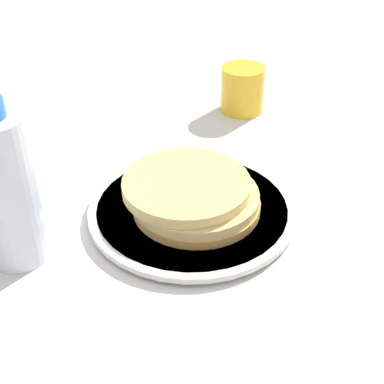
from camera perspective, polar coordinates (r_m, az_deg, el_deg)
The scene contains 5 objects.
ground_plane at distance 0.64m, azimuth 3.04°, elevation -2.92°, with size 4.00×4.00×0.00m, color silver.
plate at distance 0.65m, azimuth 0.00°, elevation -1.89°, with size 0.25×0.25×0.01m.
pancake_stack at distance 0.63m, azimuth 0.03°, elevation -0.29°, with size 0.16×0.16×0.04m.
juice_glass at distance 0.88m, azimuth 5.41°, elevation 10.86°, with size 0.07×0.07×0.07m.
water_bottle_near at distance 0.57m, azimuth -19.30°, elevation 0.27°, with size 0.07×0.07×0.19m.
Camera 1 is at (0.28, 0.42, 0.40)m, focal length 50.00 mm.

